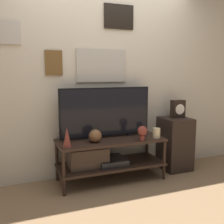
{
  "coord_description": "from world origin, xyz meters",
  "views": [
    {
      "loc": [
        -1.14,
        -2.7,
        1.36
      ],
      "look_at": [
        0.02,
        0.3,
        0.88
      ],
      "focal_mm": 42.0,
      "sensor_mm": 36.0,
      "label": 1
    }
  ],
  "objects_px": {
    "mantel_clock": "(178,109)",
    "candle_jar": "(156,133)",
    "vase_slim_bronze": "(67,137)",
    "vase_round_glass": "(95,136)",
    "decorative_bust": "(142,132)",
    "television": "(106,112)"
  },
  "relations": [
    {
      "from": "mantel_clock",
      "to": "candle_jar",
      "type": "bearing_deg",
      "value": -154.53
    },
    {
      "from": "candle_jar",
      "to": "mantel_clock",
      "type": "bearing_deg",
      "value": 25.47
    },
    {
      "from": "vase_slim_bronze",
      "to": "vase_round_glass",
      "type": "bearing_deg",
      "value": 12.49
    },
    {
      "from": "vase_slim_bronze",
      "to": "candle_jar",
      "type": "height_order",
      "value": "vase_slim_bronze"
    },
    {
      "from": "vase_slim_bronze",
      "to": "decorative_bust",
      "type": "relative_size",
      "value": 1.2
    },
    {
      "from": "vase_slim_bronze",
      "to": "decorative_bust",
      "type": "distance_m",
      "value": 0.92
    },
    {
      "from": "television",
      "to": "vase_slim_bronze",
      "type": "distance_m",
      "value": 0.65
    },
    {
      "from": "television",
      "to": "vase_slim_bronze",
      "type": "bearing_deg",
      "value": -155.08
    },
    {
      "from": "vase_round_glass",
      "to": "vase_slim_bronze",
      "type": "bearing_deg",
      "value": -167.51
    },
    {
      "from": "mantel_clock",
      "to": "decorative_bust",
      "type": "bearing_deg",
      "value": -158.39
    },
    {
      "from": "decorative_bust",
      "to": "candle_jar",
      "type": "bearing_deg",
      "value": 13.11
    },
    {
      "from": "vase_round_glass",
      "to": "decorative_bust",
      "type": "xyz_separation_m",
      "value": [
        0.56,
        -0.13,
        0.03
      ]
    },
    {
      "from": "television",
      "to": "decorative_bust",
      "type": "distance_m",
      "value": 0.53
    },
    {
      "from": "decorative_bust",
      "to": "vase_round_glass",
      "type": "bearing_deg",
      "value": 166.95
    },
    {
      "from": "television",
      "to": "vase_round_glass",
      "type": "relative_size",
      "value": 7.7
    },
    {
      "from": "vase_round_glass",
      "to": "candle_jar",
      "type": "distance_m",
      "value": 0.8
    },
    {
      "from": "vase_slim_bronze",
      "to": "decorative_bust",
      "type": "height_order",
      "value": "vase_slim_bronze"
    },
    {
      "from": "candle_jar",
      "to": "decorative_bust",
      "type": "bearing_deg",
      "value": -166.89
    },
    {
      "from": "vase_round_glass",
      "to": "television",
      "type": "bearing_deg",
      "value": 41.95
    },
    {
      "from": "vase_slim_bronze",
      "to": "mantel_clock",
      "type": "bearing_deg",
      "value": 7.95
    },
    {
      "from": "television",
      "to": "candle_jar",
      "type": "bearing_deg",
      "value": -23.17
    },
    {
      "from": "candle_jar",
      "to": "decorative_bust",
      "type": "distance_m",
      "value": 0.24
    }
  ]
}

